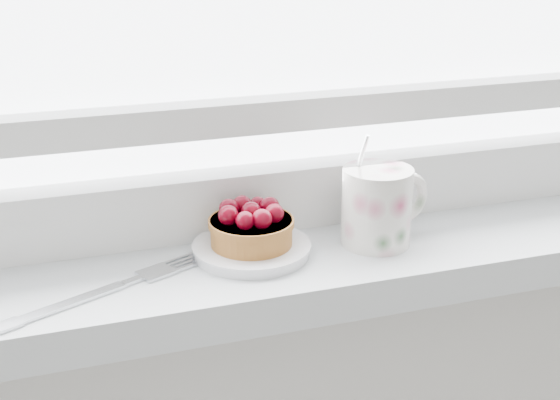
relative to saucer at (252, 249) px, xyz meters
name	(u,v)px	position (x,y,z in m)	size (l,w,h in m)	color
saucer	(252,249)	(0.00, 0.00, 0.00)	(0.12, 0.12, 0.01)	white
raspberry_tart	(251,226)	(0.00, 0.00, 0.03)	(0.09, 0.09, 0.05)	brown
floral_mug	(379,204)	(0.14, -0.01, 0.04)	(0.11, 0.09, 0.12)	silver
fork	(105,290)	(-0.15, -0.04, 0.00)	(0.21, 0.11, 0.00)	silver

